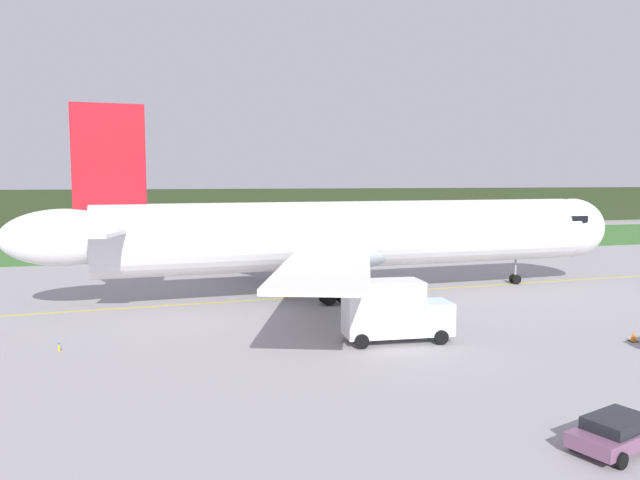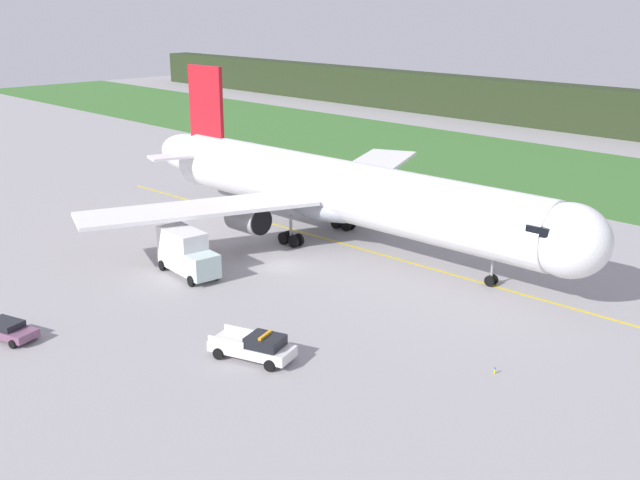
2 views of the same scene
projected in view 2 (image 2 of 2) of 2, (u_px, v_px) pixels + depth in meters
The scene contains 10 objects.
ground at pixel (282, 266), 67.45m from camera, with size 320.00×320.00×0.00m, color #959394.
grass_verge at pixel (576, 175), 102.21m from camera, with size 320.00×34.97×0.04m, color #3B6D2F.
taxiway_centerline_main at pixel (342, 243), 73.63m from camera, with size 69.66×0.30×0.01m, color yellow.
airliner at pixel (339, 191), 72.40m from camera, with size 54.33×45.55×15.73m.
ops_pickup_truck at pixel (255, 346), 49.57m from camera, with size 6.03×3.86×1.94m.
catering_truck at pixel (187, 252), 64.69m from camera, with size 6.85×3.16×4.00m.
staff_car at pixel (7, 329), 52.66m from camera, with size 4.61×3.05×1.30m.
apron_cone at pixel (258, 336), 52.61m from camera, with size 0.51×0.51×0.64m.
taxiway_edge_light_east at pixel (495, 370), 47.83m from camera, with size 0.12×0.12×0.43m.
taxiway_edge_light_west at pixel (108, 219), 80.96m from camera, with size 0.12×0.12×0.50m.
Camera 2 is at (48.21, -41.74, 22.37)m, focal length 42.83 mm.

